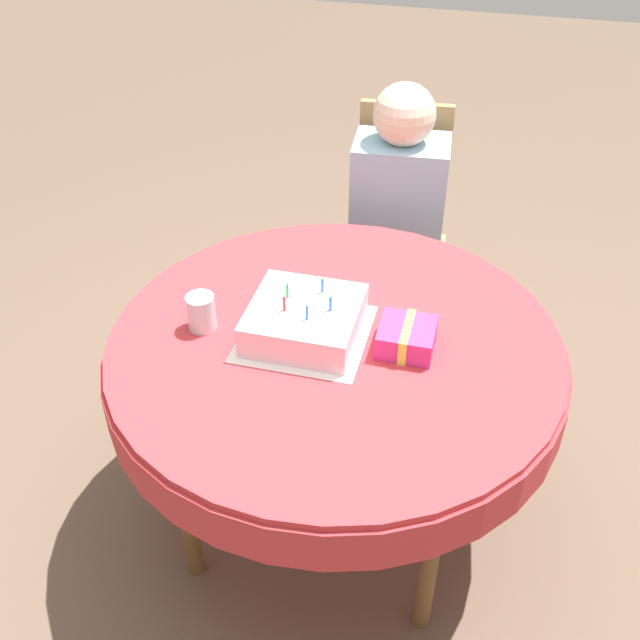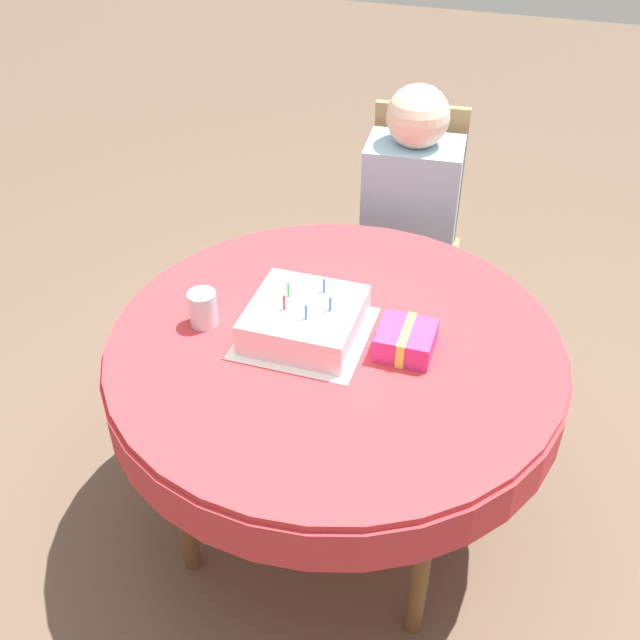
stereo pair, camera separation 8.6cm
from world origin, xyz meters
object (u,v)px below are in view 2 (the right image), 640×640
Objects in this scene: birthday_cake at (305,319)px; gift_box at (406,340)px; person at (410,205)px; drinking_glass at (203,308)px; chair at (410,231)px.

gift_box is (0.28, 0.01, -0.01)m from birthday_cake.
drinking_glass is at bearing -118.28° from person.
birthday_cake is 1.90× the size of gift_box.
birthday_cake is at bearing 8.99° from drinking_glass.
drinking_glass is at bearing -171.01° from birthday_cake.
person is at bearing -90.00° from chair.
chair is 0.99m from gift_box.
drinking_glass reaches higher than gift_box.
chair is 3.31× the size of birthday_cake.
person is (0.01, -0.10, 0.17)m from chair.
chair reaches higher than drinking_glass.
birthday_cake reaches higher than drinking_glass.
birthday_cake is 0.28m from gift_box.
person is 10.75× the size of drinking_glass.
gift_box is at bearing 1.67° from birthday_cake.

